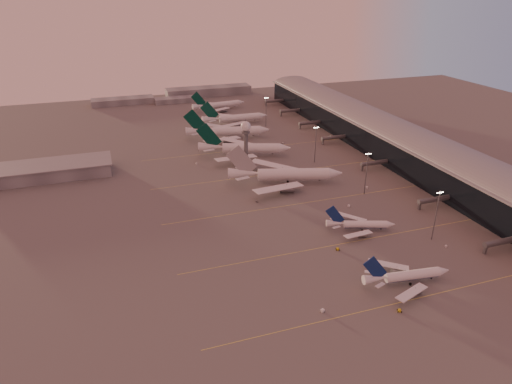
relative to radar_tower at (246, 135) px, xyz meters
name	(u,v)px	position (x,y,z in m)	size (l,w,h in m)	color
ground	(320,261)	(-5.00, -120.00, -20.95)	(700.00, 700.00, 0.00)	#545252
taxiway_markings	(324,199)	(25.00, -64.00, -20.94)	(180.00, 185.25, 0.02)	#E9D852
terminal	(390,139)	(102.88, -9.91, -10.43)	(57.00, 362.00, 23.04)	black
hangar	(43,171)	(-125.00, 20.00, -16.63)	(82.00, 27.00, 8.50)	slate
radar_tower	(246,135)	(0.00, 0.00, 0.00)	(6.40, 6.40, 31.10)	#5B5E63
mast_a	(436,213)	(53.00, -120.00, -7.21)	(3.60, 0.56, 25.00)	#5B5E63
mast_b	(367,171)	(50.00, -65.00, -7.21)	(3.60, 0.56, 25.00)	#5B5E63
mast_c	(316,143)	(45.00, -10.00, -7.21)	(3.60, 0.56, 25.00)	#5B5E63
mast_d	(266,110)	(43.00, 80.00, -7.21)	(3.60, 0.56, 25.00)	#5B5E63
distant_horizon	(184,95)	(-2.38, 205.14, -17.06)	(165.00, 37.50, 9.00)	slate
narrowbody_near	(406,277)	(20.46, -145.38, -17.95)	(37.78, 30.00, 14.79)	white
narrowbody_mid	(360,225)	(25.62, -101.52, -18.25)	(32.72, 25.65, 13.31)	white
widebody_white	(286,177)	(13.33, -36.40, -16.72)	(67.34, 53.19, 24.38)	white
greentail_a	(245,150)	(4.68, 17.10, -16.78)	(62.40, 49.54, 23.61)	white
greentail_b	(228,133)	(4.46, 59.02, -16.73)	(64.96, 51.95, 23.87)	white
greentail_c	(235,120)	(21.11, 95.82, -17.20)	(58.41, 47.16, 21.21)	white
greentail_d	(219,106)	(20.11, 147.27, -17.53)	(53.20, 42.73, 19.36)	white
gsv_truck_a	(324,309)	(-18.34, -150.36, -19.69)	(6.52, 4.20, 2.48)	white
gsv_tug_near	(399,311)	(7.86, -159.45, -20.44)	(3.33, 3.99, 0.98)	yellow
gsv_catering_a	(447,244)	(54.73, -127.95, -19.21)	(4.45, 2.44, 3.49)	white
gsv_tug_mid	(338,249)	(6.71, -114.30, -20.43)	(4.08, 3.31, 1.01)	yellow
gsv_truck_b	(350,205)	(33.68, -77.11, -19.73)	(6.30, 3.66, 2.40)	white
gsv_truck_c	(257,200)	(-11.60, -55.33, -19.95)	(4.26, 4.96, 1.96)	#585A5D
gsv_catering_b	(367,185)	(55.63, -58.99, -18.72)	(5.87, 3.68, 4.47)	white
gsv_tug_far	(255,171)	(1.77, -13.40, -20.37)	(3.11, 4.33, 1.12)	#585A5D
gsv_truck_d	(196,163)	(-30.98, 12.10, -19.83)	(2.63, 5.65, 2.20)	white
gsv_tug_hangar	(283,143)	(39.31, 32.75, -20.50)	(3.40, 2.46, 0.88)	white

